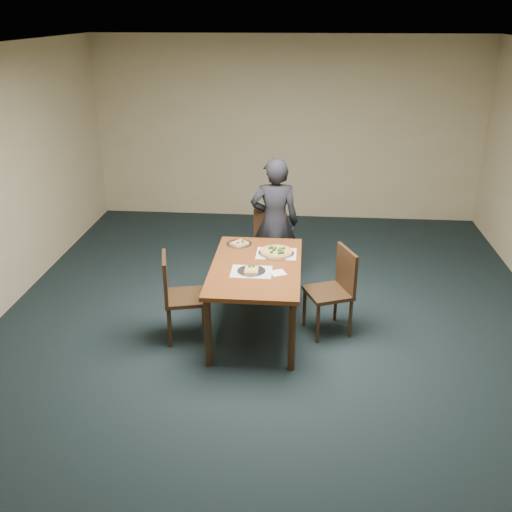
# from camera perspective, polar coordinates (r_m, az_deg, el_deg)

# --- Properties ---
(ground) EXTENTS (8.00, 8.00, 0.00)m
(ground) POSITION_cam_1_polar(r_m,az_deg,el_deg) (5.79, 1.43, -9.12)
(ground) COLOR black
(ground) RESTS_ON ground
(room_shell) EXTENTS (8.00, 8.00, 8.00)m
(room_shell) POSITION_cam_1_polar(r_m,az_deg,el_deg) (5.07, 1.63, 7.68)
(room_shell) COLOR #C4B388
(room_shell) RESTS_ON ground
(dining_table) EXTENTS (0.90, 1.50, 0.75)m
(dining_table) POSITION_cam_1_polar(r_m,az_deg,el_deg) (5.77, 0.00, -1.75)
(dining_table) COLOR #5B2B12
(dining_table) RESTS_ON ground
(chair_far) EXTENTS (0.54, 0.54, 0.91)m
(chair_far) POSITION_cam_1_polar(r_m,az_deg,el_deg) (6.85, 1.01, 1.14)
(chair_far) COLOR black
(chair_far) RESTS_ON ground
(chair_left) EXTENTS (0.51, 0.51, 0.91)m
(chair_left) POSITION_cam_1_polar(r_m,az_deg,el_deg) (5.77, -7.84, -3.60)
(chair_left) COLOR black
(chair_left) RESTS_ON ground
(chair_right) EXTENTS (0.55, 0.55, 0.91)m
(chair_right) POSITION_cam_1_polar(r_m,az_deg,el_deg) (5.89, 7.95, -3.00)
(chair_right) COLOR black
(chair_right) RESTS_ON ground
(diner) EXTENTS (0.60, 0.42, 1.57)m
(diner) POSITION_cam_1_polar(r_m,az_deg,el_deg) (6.78, 1.87, 3.35)
(diner) COLOR black
(diner) RESTS_ON ground
(placemat_main) EXTENTS (0.42, 0.32, 0.00)m
(placemat_main) POSITION_cam_1_polar(r_m,az_deg,el_deg) (6.01, 2.04, 0.24)
(placemat_main) COLOR white
(placemat_main) RESTS_ON dining_table
(placemat_near) EXTENTS (0.40, 0.30, 0.00)m
(placemat_near) POSITION_cam_1_polar(r_m,az_deg,el_deg) (5.59, -0.46, -1.57)
(placemat_near) COLOR white
(placemat_near) RESTS_ON dining_table
(pizza_pan) EXTENTS (0.38, 0.38, 0.07)m
(pizza_pan) POSITION_cam_1_polar(r_m,az_deg,el_deg) (5.99, 2.06, 0.43)
(pizza_pan) COLOR silver
(pizza_pan) RESTS_ON dining_table
(slice_plate_near) EXTENTS (0.28, 0.28, 0.05)m
(slice_plate_near) POSITION_cam_1_polar(r_m,az_deg,el_deg) (5.59, -0.46, -1.45)
(slice_plate_near) COLOR silver
(slice_plate_near) RESTS_ON dining_table
(slice_plate_far) EXTENTS (0.28, 0.28, 0.06)m
(slice_plate_far) POSITION_cam_1_polar(r_m,az_deg,el_deg) (6.24, -1.68, 1.26)
(slice_plate_far) COLOR silver
(slice_plate_far) RESTS_ON dining_table
(napkin) EXTENTS (0.19, 0.19, 0.01)m
(napkin) POSITION_cam_1_polar(r_m,az_deg,el_deg) (5.56, 2.21, -1.71)
(napkin) COLOR white
(napkin) RESTS_ON dining_table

